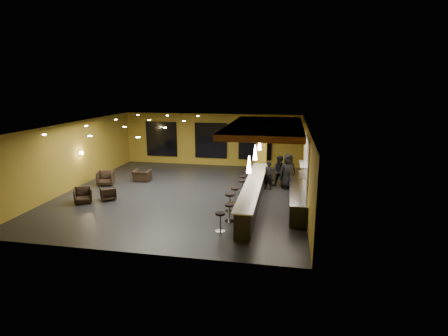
% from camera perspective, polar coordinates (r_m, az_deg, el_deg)
% --- Properties ---
extents(floor, '(12.00, 13.00, 0.10)m').
position_cam_1_polar(floor, '(18.00, -6.58, -4.28)').
color(floor, black).
rests_on(floor, ground).
extents(ceiling, '(12.00, 13.00, 0.10)m').
position_cam_1_polar(ceiling, '(17.24, -6.91, 7.18)').
color(ceiling, black).
extents(wall_back, '(12.00, 0.10, 3.50)m').
position_cam_1_polar(wall_back, '(23.76, -2.11, 4.66)').
color(wall_back, olive).
rests_on(wall_back, floor).
extents(wall_front, '(12.00, 0.10, 3.50)m').
position_cam_1_polar(wall_front, '(11.67, -16.23, -5.50)').
color(wall_front, olive).
rests_on(wall_front, floor).
extents(wall_left, '(0.10, 13.00, 3.50)m').
position_cam_1_polar(wall_left, '(20.15, -23.43, 1.90)').
color(wall_left, olive).
rests_on(wall_left, floor).
extents(wall_right, '(0.10, 13.00, 3.50)m').
position_cam_1_polar(wall_right, '(16.80, 13.40, 0.50)').
color(wall_right, olive).
rests_on(wall_right, floor).
extents(wood_soffit, '(3.60, 8.00, 0.28)m').
position_cam_1_polar(wood_soffit, '(17.52, 6.79, 6.66)').
color(wood_soffit, '#A3572F').
rests_on(wood_soffit, ceiling).
extents(window_left, '(2.20, 0.06, 2.40)m').
position_cam_1_polar(window_left, '(24.66, -10.15, 4.67)').
color(window_left, black).
rests_on(window_left, wall_back).
extents(window_center, '(2.20, 0.06, 2.40)m').
position_cam_1_polar(window_center, '(23.66, -2.16, 4.50)').
color(window_center, black).
rests_on(window_center, wall_back).
extents(window_right, '(2.20, 0.06, 2.40)m').
position_cam_1_polar(window_right, '(23.20, 5.11, 4.27)').
color(window_right, black).
rests_on(window_right, wall_back).
extents(tile_backsplash, '(0.06, 3.20, 2.40)m').
position_cam_1_polar(tile_backsplash, '(15.77, 13.28, 0.59)').
color(tile_backsplash, white).
rests_on(tile_backsplash, wall_right).
extents(bar_counter, '(0.60, 8.00, 1.00)m').
position_cam_1_polar(bar_counter, '(16.21, 4.79, -4.24)').
color(bar_counter, black).
rests_on(bar_counter, floor).
extents(bar_top, '(0.78, 8.10, 0.05)m').
position_cam_1_polar(bar_top, '(16.05, 4.83, -2.45)').
color(bar_top, white).
rests_on(bar_top, bar_counter).
extents(prep_counter, '(0.70, 6.00, 0.86)m').
position_cam_1_polar(prep_counter, '(16.65, 11.85, -4.25)').
color(prep_counter, black).
rests_on(prep_counter, floor).
extents(prep_top, '(0.72, 6.00, 0.03)m').
position_cam_1_polar(prep_top, '(16.51, 11.92, -2.75)').
color(prep_top, silver).
rests_on(prep_top, prep_counter).
extents(wall_shelf_lower, '(0.30, 1.50, 0.03)m').
position_cam_1_polar(wall_shelf_lower, '(15.66, 12.72, -0.98)').
color(wall_shelf_lower, silver).
rests_on(wall_shelf_lower, wall_right).
extents(wall_shelf_upper, '(0.30, 1.50, 0.03)m').
position_cam_1_polar(wall_shelf_upper, '(15.55, 12.81, 0.62)').
color(wall_shelf_upper, silver).
rests_on(wall_shelf_upper, wall_right).
extents(column, '(0.60, 0.60, 3.50)m').
position_cam_1_polar(column, '(20.35, 6.17, 3.06)').
color(column, olive).
rests_on(column, floor).
extents(wall_sconce, '(0.22, 0.22, 0.22)m').
position_cam_1_polar(wall_sconce, '(20.45, -22.28, 2.31)').
color(wall_sconce, '#FFE5B2').
rests_on(wall_sconce, wall_left).
extents(pendant_0, '(0.20, 0.20, 0.70)m').
position_cam_1_polar(pendant_0, '(13.79, 4.11, 0.56)').
color(pendant_0, white).
rests_on(pendant_0, wood_soffit).
extents(pendant_1, '(0.20, 0.20, 0.70)m').
position_cam_1_polar(pendant_1, '(16.23, 5.10, 2.53)').
color(pendant_1, white).
rests_on(pendant_1, wood_soffit).
extents(pendant_2, '(0.20, 0.20, 0.70)m').
position_cam_1_polar(pendant_2, '(18.68, 5.84, 3.99)').
color(pendant_2, white).
rests_on(pendant_2, wood_soffit).
extents(staff_a, '(0.63, 0.49, 1.53)m').
position_cam_1_polar(staff_a, '(18.43, 7.30, -1.22)').
color(staff_a, black).
rests_on(staff_a, floor).
extents(staff_b, '(0.98, 0.85, 1.73)m').
position_cam_1_polar(staff_b, '(18.91, 9.14, -0.60)').
color(staff_b, black).
rests_on(staff_b, floor).
extents(staff_c, '(1.07, 0.87, 1.88)m').
position_cam_1_polar(staff_c, '(18.73, 10.38, -0.54)').
color(staff_c, black).
rests_on(staff_c, floor).
extents(armchair_a, '(1.07, 1.08, 0.72)m').
position_cam_1_polar(armchair_a, '(17.70, -22.02, -4.13)').
color(armchair_a, black).
rests_on(armchair_a, floor).
extents(armchair_b, '(0.95, 0.96, 0.63)m').
position_cam_1_polar(armchair_b, '(17.76, -18.40, -3.93)').
color(armchair_b, black).
rests_on(armchair_b, floor).
extents(armchair_c, '(1.04, 1.06, 0.78)m').
position_cam_1_polar(armchair_c, '(20.27, -18.77, -1.59)').
color(armchair_c, black).
rests_on(armchair_c, floor).
extents(armchair_d, '(1.00, 0.88, 0.62)m').
position_cam_1_polar(armchair_d, '(20.58, -13.23, -1.21)').
color(armchair_d, black).
rests_on(armchair_d, floor).
extents(bar_stool_0, '(0.38, 0.38, 0.75)m').
position_cam_1_polar(bar_stool_0, '(13.28, -0.63, -8.40)').
color(bar_stool_0, silver).
rests_on(bar_stool_0, floor).
extents(bar_stool_1, '(0.38, 0.38, 0.74)m').
position_cam_1_polar(bar_stool_1, '(14.20, 0.87, -6.93)').
color(bar_stool_1, silver).
rests_on(bar_stool_1, floor).
extents(bar_stool_2, '(0.42, 0.42, 0.83)m').
position_cam_1_polar(bar_stool_2, '(15.21, 0.94, -5.29)').
color(bar_stool_2, silver).
rests_on(bar_stool_2, floor).
extents(bar_stool_3, '(0.38, 0.38, 0.76)m').
position_cam_1_polar(bar_stool_3, '(16.29, 1.77, -4.16)').
color(bar_stool_3, silver).
rests_on(bar_stool_3, floor).
extents(bar_stool_4, '(0.39, 0.39, 0.77)m').
position_cam_1_polar(bar_stool_4, '(17.47, 2.94, -2.88)').
color(bar_stool_4, silver).
rests_on(bar_stool_4, floor).
extents(bar_stool_5, '(0.37, 0.37, 0.74)m').
position_cam_1_polar(bar_stool_5, '(18.40, 3.02, -2.10)').
color(bar_stool_5, silver).
rests_on(bar_stool_5, floor).
extents(bar_stool_6, '(0.40, 0.40, 0.78)m').
position_cam_1_polar(bar_stool_6, '(19.43, 3.59, -1.18)').
color(bar_stool_6, silver).
rests_on(bar_stool_6, floor).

